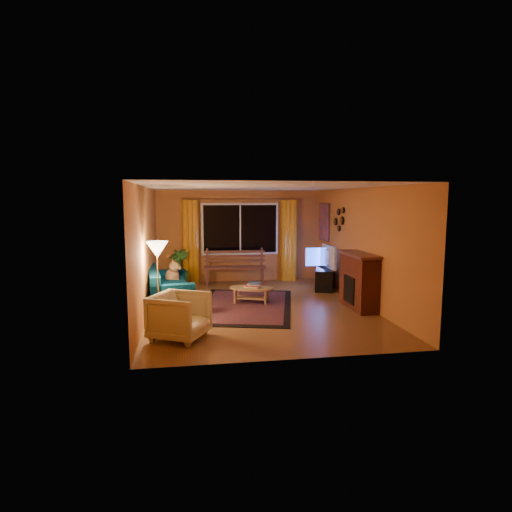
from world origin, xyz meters
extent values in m
cube|color=brown|center=(0.00, 0.00, -0.01)|extent=(4.50, 6.00, 0.02)
cube|color=white|center=(0.00, 0.00, 2.51)|extent=(4.50, 6.00, 0.02)
cube|color=#C37738|center=(0.00, 3.01, 1.25)|extent=(4.50, 0.02, 2.50)
cube|color=#C37738|center=(-2.26, 0.00, 1.25)|extent=(0.02, 6.00, 2.50)
cube|color=#C37738|center=(2.26, 0.00, 1.25)|extent=(0.02, 6.00, 2.50)
cube|color=black|center=(0.00, 2.94, 1.45)|extent=(2.00, 0.02, 1.30)
cylinder|color=#BF8C3F|center=(0.00, 2.90, 2.25)|extent=(3.20, 0.03, 0.03)
cylinder|color=orange|center=(-1.35, 2.88, 1.12)|extent=(0.36, 0.36, 2.24)
cylinder|color=orange|center=(1.35, 2.88, 1.12)|extent=(0.36, 0.36, 2.24)
cube|color=#522B25|center=(-0.22, 2.38, 0.24)|extent=(1.65, 0.62, 0.48)
imported|color=#235B1E|center=(-1.67, 2.51, 0.48)|extent=(0.71, 0.71, 0.97)
cube|color=#022337|center=(-1.84, 0.42, 0.40)|extent=(1.06, 2.05, 0.80)
imported|color=beige|center=(-1.60, -1.82, 0.42)|extent=(1.04, 1.06, 0.83)
cylinder|color=#BF8C3F|center=(-2.00, -0.71, 0.75)|extent=(0.30, 0.30, 1.49)
cube|color=maroon|center=(-0.28, 0.16, 0.01)|extent=(2.69, 3.53, 0.02)
cylinder|color=#AC8252|center=(-0.09, 0.38, 0.18)|extent=(1.25, 1.25, 0.35)
cube|color=black|center=(2.00, 1.68, 0.26)|extent=(0.81, 1.33, 0.52)
imported|color=black|center=(2.00, 1.68, 0.81)|extent=(0.13, 1.00, 0.58)
cube|color=maroon|center=(2.05, -0.40, 0.55)|extent=(0.40, 1.20, 1.10)
cube|color=#E34D15|center=(2.22, 2.45, 1.65)|extent=(0.04, 0.76, 0.96)
camera|label=1|loc=(-1.48, -8.65, 2.25)|focal=30.00mm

